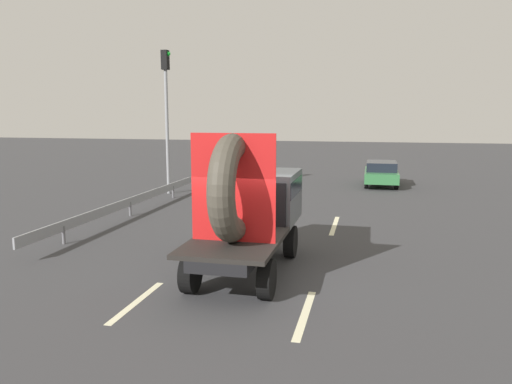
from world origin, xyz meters
name	(u,v)px	position (x,y,z in m)	size (l,w,h in m)	color
ground_plane	(249,277)	(0.00, 0.00, 0.00)	(120.00, 120.00, 0.00)	#38383A
flatbed_truck	(251,203)	(-0.16, 0.86, 1.66)	(2.02, 5.17, 3.47)	black
distant_sedan	(381,173)	(3.34, 16.56, 0.71)	(1.74, 4.05, 1.32)	black
traffic_light	(166,103)	(-6.89, 11.43, 4.38)	(0.42, 0.36, 6.85)	gray
guardrail	(153,194)	(-6.19, 8.13, 0.53)	(0.10, 17.05, 0.71)	gray
lane_dash_left_near	(137,302)	(-1.91, -2.07, 0.00)	(2.40, 0.16, 0.01)	beige
lane_dash_left_far	(241,218)	(-1.91, 6.51, 0.00)	(2.48, 0.16, 0.01)	beige
lane_dash_right_near	(305,314)	(1.59, -1.92, 0.00)	(2.50, 0.16, 0.01)	beige
lane_dash_right_far	(335,225)	(1.59, 6.09, 0.00)	(2.99, 0.16, 0.01)	beige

